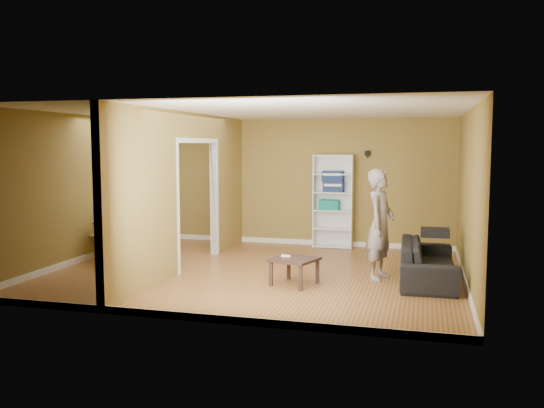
# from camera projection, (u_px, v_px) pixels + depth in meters

# --- Properties ---
(room_shell) EXTENTS (6.50, 6.50, 6.50)m
(room_shell) POSITION_uv_depth(u_px,v_px,m) (257.00, 193.00, 9.29)
(room_shell) COLOR #A46038
(room_shell) RESTS_ON ground
(partition) EXTENTS (0.22, 5.50, 2.60)m
(partition) POSITION_uv_depth(u_px,v_px,m) (188.00, 191.00, 9.59)
(partition) COLOR olive
(partition) RESTS_ON ground
(wall_speaker) EXTENTS (0.10, 0.10, 0.10)m
(wall_speaker) POSITION_uv_depth(u_px,v_px,m) (367.00, 153.00, 11.43)
(wall_speaker) COLOR black
(wall_speaker) RESTS_ON room_shell
(sofa) EXTENTS (2.09, 0.94, 0.79)m
(sofa) POSITION_uv_depth(u_px,v_px,m) (428.00, 255.00, 8.75)
(sofa) COLOR black
(sofa) RESTS_ON ground
(person) EXTENTS (0.85, 0.73, 2.00)m
(person) POSITION_uv_depth(u_px,v_px,m) (380.00, 215.00, 8.82)
(person) COLOR slate
(person) RESTS_ON ground
(bookshelf) EXTENTS (0.79, 0.34, 1.87)m
(bookshelf) POSITION_uv_depth(u_px,v_px,m) (334.00, 201.00, 11.61)
(bookshelf) COLOR white
(bookshelf) RESTS_ON ground
(paper_box_teal) EXTENTS (0.39, 0.26, 0.20)m
(paper_box_teal) POSITION_uv_depth(u_px,v_px,m) (329.00, 205.00, 11.59)
(paper_box_teal) COLOR #196E69
(paper_box_teal) RESTS_ON bookshelf
(paper_box_navy_b) EXTENTS (0.40, 0.26, 0.21)m
(paper_box_navy_b) POSITION_uv_depth(u_px,v_px,m) (334.00, 187.00, 11.53)
(paper_box_navy_b) COLOR navy
(paper_box_navy_b) RESTS_ON bookshelf
(paper_box_navy_c) EXTENTS (0.41, 0.27, 0.21)m
(paper_box_navy_c) POSITION_uv_depth(u_px,v_px,m) (333.00, 176.00, 11.51)
(paper_box_navy_c) COLOR #131A4C
(paper_box_navy_c) RESTS_ON bookshelf
(coffee_table) EXTENTS (0.60, 0.60, 0.40)m
(coffee_table) POSITION_uv_depth(u_px,v_px,m) (294.00, 262.00, 8.51)
(coffee_table) COLOR #32201B
(coffee_table) RESTS_ON ground
(game_controller) EXTENTS (0.14, 0.04, 0.03)m
(game_controller) POSITION_uv_depth(u_px,v_px,m) (286.00, 256.00, 8.60)
(game_controller) COLOR white
(game_controller) RESTS_ON coffee_table
(dining_table) EXTENTS (1.15, 0.77, 0.72)m
(dining_table) POSITION_uv_depth(u_px,v_px,m) (132.00, 224.00, 10.37)
(dining_table) COLOR tan
(dining_table) RESTS_ON ground
(chair_left) EXTENTS (0.41, 0.41, 0.88)m
(chair_left) POSITION_uv_depth(u_px,v_px,m) (99.00, 234.00, 10.60)
(chair_left) COLOR tan
(chair_left) RESTS_ON ground
(chair_near) EXTENTS (0.60, 0.60, 0.99)m
(chair_near) POSITION_uv_depth(u_px,v_px,m) (120.00, 238.00, 9.78)
(chair_near) COLOR tan
(chair_near) RESTS_ON ground
(chair_far) EXTENTS (0.49, 0.49, 0.99)m
(chair_far) POSITION_uv_depth(u_px,v_px,m) (152.00, 228.00, 10.93)
(chair_far) COLOR tan
(chair_far) RESTS_ON ground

